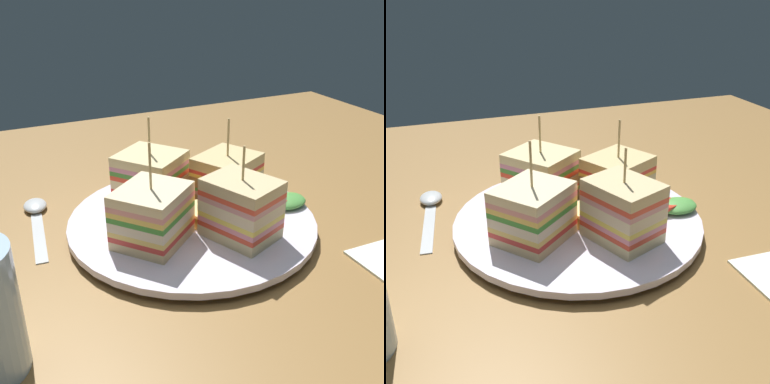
# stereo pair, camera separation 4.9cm
# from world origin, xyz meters

# --- Properties ---
(ground_plane) EXTENTS (1.05, 0.90, 0.02)m
(ground_plane) POSITION_xyz_m (0.00, 0.00, -0.01)
(ground_plane) COLOR olive
(plate) EXTENTS (0.27, 0.27, 0.01)m
(plate) POSITION_xyz_m (0.00, 0.00, 0.01)
(plate) COLOR white
(plate) RESTS_ON ground_plane
(sandwich_wedge_0) EXTENTS (0.07, 0.08, 0.10)m
(sandwich_wedge_0) POSITION_xyz_m (0.03, -0.06, 0.04)
(sandwich_wedge_0) COLOR beige
(sandwich_wedge_0) RESTS_ON plate
(sandwich_wedge_1) EXTENTS (0.09, 0.08, 0.10)m
(sandwich_wedge_1) POSITION_xyz_m (0.06, 0.02, 0.04)
(sandwich_wedge_1) COLOR beige
(sandwich_wedge_1) RESTS_ON plate
(sandwich_wedge_2) EXTENTS (0.09, 0.09, 0.10)m
(sandwich_wedge_2) POSITION_xyz_m (-0.02, 0.06, 0.04)
(sandwich_wedge_2) COLOR beige
(sandwich_wedge_2) RESTS_ON plate
(sandwich_wedge_3) EXTENTS (0.09, 0.09, 0.10)m
(sandwich_wedge_3) POSITION_xyz_m (-0.06, -0.03, 0.04)
(sandwich_wedge_3) COLOR #E2BC83
(sandwich_wedge_3) RESTS_ON plate
(chip_pile) EXTENTS (0.05, 0.06, 0.02)m
(chip_pile) POSITION_xyz_m (0.01, -0.01, 0.02)
(chip_pile) COLOR #E2B05A
(chip_pile) RESTS_ON plate
(salad_garnish) EXTENTS (0.08, 0.06, 0.01)m
(salad_garnish) POSITION_xyz_m (0.10, -0.01, 0.02)
(salad_garnish) COLOR #549F3A
(salad_garnish) RESTS_ON plate
(spoon) EXTENTS (0.03, 0.14, 0.01)m
(spoon) POSITION_xyz_m (-0.15, 0.10, 0.00)
(spoon) COLOR silver
(spoon) RESTS_ON ground_plane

